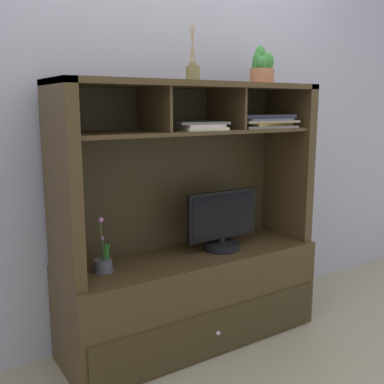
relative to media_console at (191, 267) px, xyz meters
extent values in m
cube|color=tan|center=(0.00, -0.01, -0.45)|extent=(6.00, 6.00, 0.02)
cube|color=#ADAFBD|center=(0.00, 0.26, 0.96)|extent=(6.00, 0.02, 2.80)
cube|color=#45351D|center=(0.00, -0.01, -0.18)|extent=(1.52, 0.48, 0.53)
cube|color=#382D18|center=(0.00, -0.26, -0.30)|extent=(1.46, 0.01, 0.25)
sphere|color=silver|center=(0.00, -0.27, -0.30)|extent=(0.02, 0.02, 0.02)
cube|color=#45351D|center=(-0.73, -0.01, 0.56)|extent=(0.06, 0.41, 0.96)
cube|color=#45351D|center=(0.73, -0.01, 0.56)|extent=(0.06, 0.41, 0.96)
cube|color=#382D18|center=(0.00, 0.19, 0.55)|extent=(1.46, 0.02, 0.93)
cube|color=#45351D|center=(0.00, -0.01, 1.03)|extent=(1.52, 0.41, 0.03)
cube|color=#45351D|center=(0.00, -0.01, 0.78)|extent=(1.40, 0.37, 0.02)
cube|color=#45351D|center=(-0.23, -0.01, 0.90)|extent=(0.02, 0.35, 0.22)
cube|color=#45351D|center=(0.23, -0.01, 0.90)|extent=(0.02, 0.35, 0.22)
cylinder|color=black|center=(0.19, -0.04, 0.10)|extent=(0.21, 0.21, 0.04)
cylinder|color=black|center=(0.19, -0.04, 0.14)|extent=(0.04, 0.04, 0.03)
cube|color=black|center=(0.19, -0.04, 0.29)|extent=(0.47, 0.03, 0.28)
cube|color=black|center=(0.19, -0.06, 0.29)|extent=(0.44, 0.00, 0.25)
cylinder|color=#51525A|center=(-0.54, 0.00, 0.11)|extent=(0.09, 0.09, 0.06)
cylinder|color=#51525A|center=(-0.54, 0.00, 0.09)|extent=(0.11, 0.11, 0.01)
cylinder|color=#4C6B38|center=(-0.54, 0.00, 0.25)|extent=(0.02, 0.02, 0.21)
sphere|color=#C471B4|center=(-0.53, 0.02, 0.25)|extent=(0.02, 0.02, 0.02)
sphere|color=#C471B4|center=(-0.54, 0.00, 0.36)|extent=(0.03, 0.03, 0.03)
ellipsoid|color=#2E7A2A|center=(-0.52, -0.01, 0.18)|extent=(0.04, 0.06, 0.12)
ellipsoid|color=#2E7A2A|center=(-0.52, 0.01, 0.18)|extent=(0.06, 0.08, 0.12)
cube|color=beige|center=(0.01, -0.04, 0.80)|extent=(0.27, 0.29, 0.02)
cube|color=beige|center=(0.01, -0.03, 0.81)|extent=(0.23, 0.28, 0.02)
cube|color=#5E6261|center=(0.01, -0.02, 0.83)|extent=(0.32, 0.31, 0.01)
cube|color=slate|center=(0.45, -0.05, 0.80)|extent=(0.38, 0.29, 0.01)
cube|color=gold|center=(0.47, -0.07, 0.81)|extent=(0.32, 0.23, 0.02)
cube|color=gray|center=(0.45, -0.06, 0.83)|extent=(0.38, 0.28, 0.01)
cube|color=slate|center=(0.45, -0.06, 0.84)|extent=(0.31, 0.27, 0.01)
cube|color=#343442|center=(0.46, -0.05, 0.85)|extent=(0.38, 0.23, 0.02)
cylinder|color=olive|center=(0.00, -0.02, 1.08)|extent=(0.08, 0.08, 0.08)
cylinder|color=olive|center=(0.00, -0.02, 1.13)|extent=(0.03, 0.03, 0.02)
cylinder|color=tan|center=(0.00, -0.02, 1.23)|extent=(0.00, 0.03, 0.20)
cylinder|color=tan|center=(0.00, -0.01, 1.23)|extent=(0.02, 0.02, 0.20)
cylinder|color=tan|center=(0.00, -0.01, 1.23)|extent=(0.04, 0.01, 0.20)
cylinder|color=tan|center=(0.00, -0.01, 1.23)|extent=(0.02, 0.05, 0.20)
cylinder|color=tan|center=(0.00, -0.02, 1.23)|extent=(0.02, 0.05, 0.20)
cylinder|color=tan|center=(0.00, -0.02, 1.23)|extent=(0.04, 0.01, 0.20)
cylinder|color=tan|center=(0.00, -0.02, 1.23)|extent=(0.02, 0.02, 0.20)
cylinder|color=#BA744D|center=(0.49, -0.01, 1.09)|extent=(0.14, 0.14, 0.09)
cylinder|color=#BA744D|center=(0.49, -0.01, 1.04)|extent=(0.16, 0.16, 0.01)
ellipsoid|color=#3B863A|center=(0.52, 0.00, 1.16)|extent=(0.06, 0.06, 0.13)
ellipsoid|color=#3B863A|center=(0.51, 0.02, 1.20)|extent=(0.07, 0.07, 0.13)
ellipsoid|color=#3B863A|center=(0.46, 0.00, 1.15)|extent=(0.04, 0.07, 0.14)
ellipsoid|color=#3B863A|center=(0.46, -0.04, 1.16)|extent=(0.08, 0.05, 0.08)
ellipsoid|color=#3B863A|center=(0.51, -0.04, 1.17)|extent=(0.07, 0.06, 0.11)
camera|label=1|loc=(-1.36, -2.09, 0.92)|focal=42.46mm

